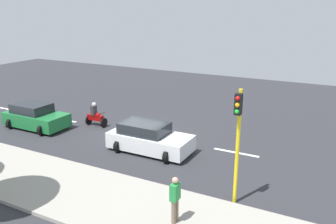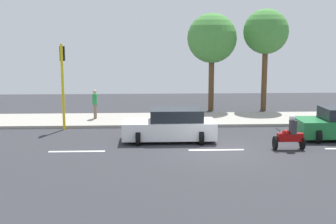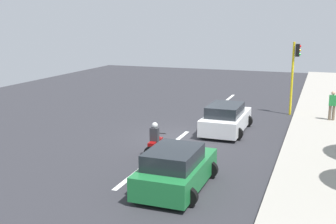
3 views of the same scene
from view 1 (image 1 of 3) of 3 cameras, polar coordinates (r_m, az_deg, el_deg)
ground_plane at (r=21.13m, az=-4.83°, el=-3.69°), size 40.00×60.00×0.10m
sidewalk at (r=16.15m, az=-18.52°, el=-10.75°), size 4.00×60.00×0.15m
lane_stripe_far_north at (r=29.13m, az=-25.18°, el=0.58°), size 0.20×2.40×0.01m
lane_stripe_north at (r=24.72m, az=-16.65°, el=-1.17°), size 0.20×2.40×0.01m
lane_stripe_mid at (r=21.11m, az=-4.83°, el=-3.55°), size 0.20×2.40×0.01m
lane_stripe_south at (r=18.78m, az=10.91°, el=-6.44°), size 0.20×2.40×0.01m
car_white at (r=18.42m, az=-3.08°, el=-4.24°), size 2.33×4.34×1.52m
car_green at (r=23.44m, az=-20.58°, el=-0.70°), size 2.32×4.01×1.52m
motorcycle at (r=22.75m, az=-11.59°, el=-0.65°), size 0.60×1.30×1.53m
pedestrian_near_signal at (r=12.29m, az=1.14°, el=-13.72°), size 0.40×0.24×1.69m
traffic_light_corner at (r=13.01m, az=11.17°, el=-3.18°), size 0.49×0.24×4.50m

